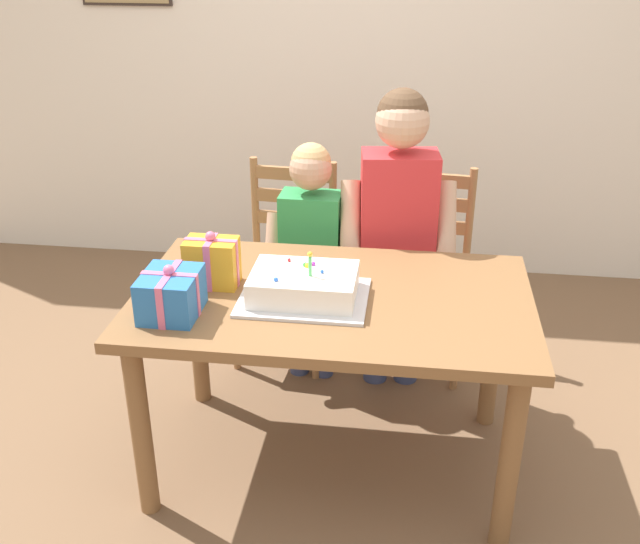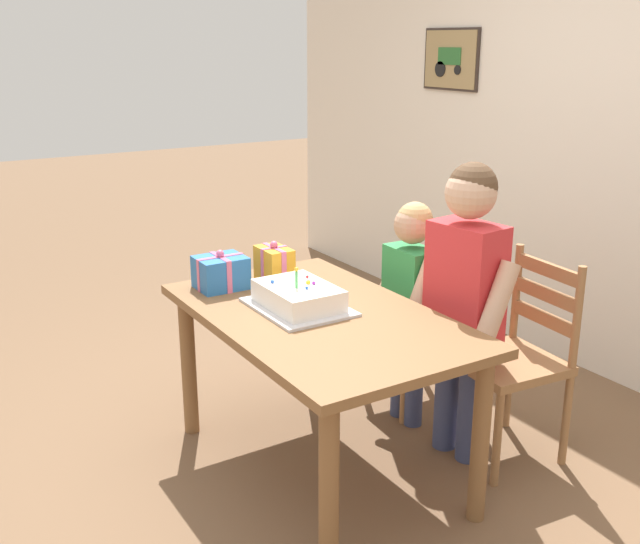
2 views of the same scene
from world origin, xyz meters
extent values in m
plane|color=brown|center=(0.00, 0.00, 0.00)|extent=(20.00, 20.00, 0.00)
cube|color=silver|center=(0.00, 1.89, 1.30)|extent=(6.40, 0.08, 2.60)
cube|color=brown|center=(0.00, 0.00, 0.71)|extent=(1.39, 0.85, 0.04)
cylinder|color=brown|center=(-0.62, -0.34, 0.35)|extent=(0.07, 0.07, 0.69)
cylinder|color=brown|center=(0.62, -0.34, 0.35)|extent=(0.07, 0.07, 0.69)
cylinder|color=brown|center=(-0.62, 0.34, 0.35)|extent=(0.07, 0.07, 0.69)
cylinder|color=brown|center=(0.62, 0.34, 0.35)|extent=(0.07, 0.07, 0.69)
cube|color=silver|center=(-0.09, -0.04, 0.74)|extent=(0.44, 0.34, 0.01)
cube|color=white|center=(-0.09, -0.04, 0.79)|extent=(0.36, 0.26, 0.09)
cylinder|color=#56C666|center=(-0.07, -0.07, 0.87)|extent=(0.01, 0.01, 0.07)
sphere|color=yellow|center=(-0.07, -0.07, 0.92)|extent=(0.02, 0.02, 0.02)
sphere|color=green|center=(-0.10, 0.01, 0.84)|extent=(0.02, 0.02, 0.02)
sphere|color=blue|center=(-0.18, -0.12, 0.84)|extent=(0.02, 0.02, 0.02)
sphere|color=red|center=(-0.16, 0.04, 0.84)|extent=(0.01, 0.01, 0.01)
sphere|color=purple|center=(-0.07, 0.02, 0.84)|extent=(0.02, 0.02, 0.02)
sphere|color=yellow|center=(-0.09, 0.00, 0.84)|extent=(0.02, 0.02, 0.02)
sphere|color=blue|center=(-0.03, -0.04, 0.84)|extent=(0.01, 0.01, 0.01)
cube|color=gold|center=(-0.44, 0.03, 0.82)|extent=(0.18, 0.12, 0.17)
cube|color=#DB668E|center=(-0.44, 0.03, 0.82)|extent=(0.19, 0.02, 0.18)
cube|color=#DB668E|center=(-0.44, 0.03, 0.82)|extent=(0.02, 0.13, 0.18)
sphere|color=#DB668E|center=(-0.44, 0.03, 0.92)|extent=(0.04, 0.04, 0.04)
cube|color=#286BB7|center=(-0.51, -0.20, 0.81)|extent=(0.18, 0.21, 0.14)
cube|color=#DB668E|center=(-0.51, -0.20, 0.81)|extent=(0.19, 0.02, 0.15)
cube|color=#DB668E|center=(-0.51, -0.20, 0.81)|extent=(0.02, 0.22, 0.15)
sphere|color=#DB668E|center=(-0.51, -0.20, 0.89)|extent=(0.04, 0.04, 0.04)
cube|color=#996B42|center=(-0.32, 0.78, 0.45)|extent=(0.45, 0.45, 0.04)
cylinder|color=#996B42|center=(-0.14, 0.57, 0.21)|extent=(0.04, 0.04, 0.43)
cylinder|color=#996B42|center=(-0.52, 0.60, 0.21)|extent=(0.04, 0.04, 0.43)
cylinder|color=#996B42|center=(-0.11, 0.95, 0.21)|extent=(0.04, 0.04, 0.43)
cylinder|color=#996B42|center=(-0.49, 0.98, 0.21)|extent=(0.04, 0.04, 0.43)
cylinder|color=#996B42|center=(-0.11, 0.95, 0.70)|extent=(0.04, 0.04, 0.45)
cylinder|color=#996B42|center=(-0.49, 0.98, 0.70)|extent=(0.04, 0.04, 0.45)
cube|color=#996B42|center=(-0.30, 0.97, 0.63)|extent=(0.36, 0.05, 0.06)
cube|color=#996B42|center=(-0.30, 0.97, 0.74)|extent=(0.36, 0.05, 0.06)
cube|color=#996B42|center=(-0.30, 0.97, 0.85)|extent=(0.36, 0.05, 0.06)
cube|color=#996B42|center=(0.32, 0.78, 0.45)|extent=(0.46, 0.46, 0.04)
cylinder|color=#996B42|center=(0.49, 0.57, 0.21)|extent=(0.04, 0.04, 0.43)
cylinder|color=#996B42|center=(0.11, 0.60, 0.21)|extent=(0.04, 0.04, 0.43)
cylinder|color=#996B42|center=(0.52, 0.95, 0.21)|extent=(0.04, 0.04, 0.43)
cylinder|color=#996B42|center=(0.15, 0.98, 0.21)|extent=(0.04, 0.04, 0.43)
cylinder|color=#996B42|center=(0.52, 0.95, 0.70)|extent=(0.04, 0.04, 0.45)
cylinder|color=#996B42|center=(0.15, 0.98, 0.70)|extent=(0.04, 0.04, 0.45)
cube|color=#996B42|center=(0.33, 0.97, 0.63)|extent=(0.36, 0.06, 0.06)
cube|color=#996B42|center=(0.33, 0.97, 0.74)|extent=(0.36, 0.06, 0.06)
cube|color=#996B42|center=(0.33, 0.97, 0.85)|extent=(0.36, 0.06, 0.06)
cylinder|color=#38426B|center=(0.27, 0.62, 0.25)|extent=(0.11, 0.11, 0.50)
cylinder|color=#38426B|center=(0.13, 0.60, 0.25)|extent=(0.11, 0.11, 0.50)
cube|color=red|center=(0.20, 0.61, 0.79)|extent=(0.33, 0.22, 0.57)
cylinder|color=tan|center=(0.40, 0.59, 0.77)|extent=(0.11, 0.25, 0.38)
cylinder|color=tan|center=(0.01, 0.55, 0.77)|extent=(0.11, 0.25, 0.38)
sphere|color=tan|center=(0.20, 0.61, 1.20)|extent=(0.22, 0.22, 0.22)
sphere|color=brown|center=(0.20, 0.62, 1.23)|extent=(0.20, 0.20, 0.20)
cylinder|color=#38426B|center=(-0.11, 0.61, 0.21)|extent=(0.09, 0.09, 0.41)
cylinder|color=#38426B|center=(-0.22, 0.61, 0.21)|extent=(0.09, 0.09, 0.41)
cube|color=#2D934C|center=(-0.17, 0.61, 0.65)|extent=(0.26, 0.16, 0.47)
cylinder|color=tan|center=(0.00, 0.57, 0.63)|extent=(0.07, 0.20, 0.31)
cylinder|color=tan|center=(-0.33, 0.58, 0.63)|extent=(0.07, 0.20, 0.31)
sphere|color=tan|center=(-0.17, 0.61, 0.99)|extent=(0.18, 0.18, 0.18)
sphere|color=tan|center=(-0.17, 0.62, 1.02)|extent=(0.17, 0.17, 0.17)
camera|label=1|loc=(0.26, -2.27, 1.92)|focal=41.24mm
camera|label=2|loc=(2.44, -1.50, 1.81)|focal=41.79mm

